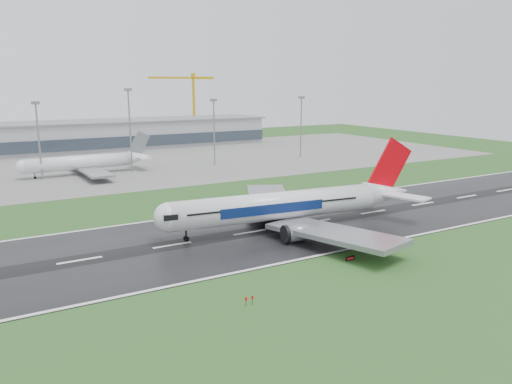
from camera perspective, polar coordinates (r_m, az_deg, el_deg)
ground at (r=112.60m, az=-9.73°, el=-6.15°), size 520.00×520.00×0.00m
runway at (r=112.58m, az=-9.73°, el=-6.13°), size 400.00×45.00×0.10m
apron at (r=231.38m, az=-20.33°, el=2.79°), size 400.00×130.00×0.08m
terminal at (r=289.45m, az=-22.41°, el=5.89°), size 240.00×36.00×15.00m
main_airliner at (r=121.90m, az=4.45°, el=0.51°), size 76.93×73.97×20.70m
parked_airliner at (r=209.04m, az=-19.34°, el=4.12°), size 56.41×52.89×15.81m
tower_crane at (r=325.51m, az=-7.23°, el=9.80°), size 43.40×4.41×42.89m
runway_sign at (r=103.24m, az=10.90°, el=-7.62°), size 2.31×0.62×1.04m
floodmast_2 at (r=202.96m, az=-23.94°, el=5.29°), size 0.64×0.64×28.33m
floodmast_3 at (r=208.91m, az=-14.43°, el=6.77°), size 0.64×0.64×32.96m
floodmast_4 at (r=221.90m, az=-4.89°, el=6.81°), size 0.64×0.64×28.31m
floodmast_5 at (r=245.14m, az=5.25°, el=7.39°), size 0.64×0.64×28.84m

